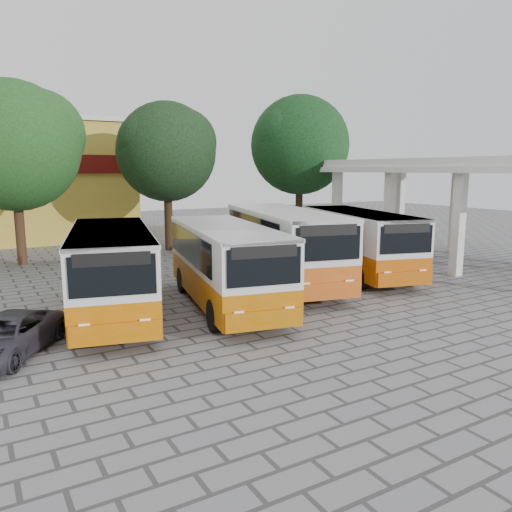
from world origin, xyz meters
TOP-DOWN VIEW (x-y plane):
  - ground at (0.00, 0.00)m, footprint 90.00×90.00m
  - terminal_shelter at (10.50, 4.00)m, footprint 6.80×15.80m
  - bus_far_left at (-7.54, 3.33)m, footprint 4.29×8.54m
  - bus_centre_left at (-3.77, 2.42)m, footprint 4.02×8.48m
  - bus_centre_right at (-0.07, 4.29)m, footprint 4.64×9.26m
  - bus_far_right at (3.96, 4.20)m, footprint 4.58×8.67m
  - tree_left at (-9.15, 14.88)m, footprint 6.79×6.47m
  - tree_middle at (-0.88, 15.66)m, footprint 6.17×5.87m
  - tree_right at (7.56, 13.95)m, footprint 6.66×6.34m
  - parked_car at (-10.96, 1.02)m, footprint 3.66×4.23m

SIDE VIEW (x-z plane):
  - ground at x=0.00m, z-range 0.00..0.00m
  - parked_car at x=-10.96m, z-range 0.00..1.08m
  - bus_centre_left at x=-3.77m, z-range 0.23..3.15m
  - bus_far_left at x=-7.54m, z-range 0.23..3.15m
  - bus_far_right at x=3.96m, z-range 0.23..3.19m
  - bus_centre_right at x=-0.07m, z-range 0.25..3.42m
  - terminal_shelter at x=10.50m, z-range 2.21..7.61m
  - tree_middle at x=-0.88m, z-range 1.66..10.48m
  - tree_left at x=-9.15m, z-range 1.60..10.84m
  - tree_right at x=7.56m, z-range 1.82..11.39m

